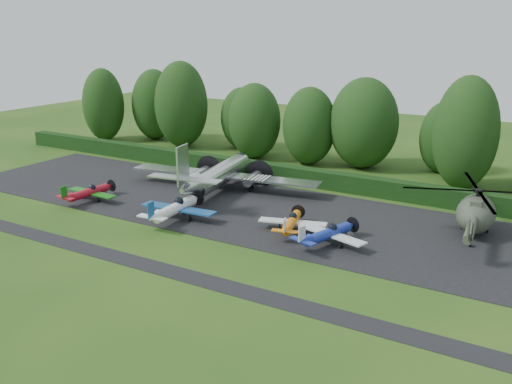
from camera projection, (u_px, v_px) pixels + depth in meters
The scene contains 19 objects.
ground at pixel (192, 241), 49.65m from camera, with size 160.00×160.00×0.00m, color #214814.
apron at pixel (251, 209), 57.89m from camera, with size 70.00×18.00×0.01m, color black.
taxiway_verge at pixel (146, 265), 44.70m from camera, with size 70.00×2.00×0.00m, color black.
hedgerow at pixel (299, 184), 66.97m from camera, with size 90.00×1.60×2.00m, color black.
transport_plane at pixel (218, 175), 63.24m from camera, with size 22.44×17.21×7.19m.
light_plane_red at pixel (89, 192), 60.18m from camera, with size 6.34×6.67×2.44m.
light_plane_white at pixel (175, 208), 54.32m from camera, with size 7.77×8.17×2.98m.
light_plane_orange at pixel (292, 222), 51.32m from camera, with size 6.19×6.51×2.38m.
light_plane_blue at pixel (328, 234), 48.28m from camera, with size 6.70×7.04×2.57m.
helicopter at pixel (476, 211), 50.49m from camera, with size 12.94×15.15×4.17m.
tree_0 at pixel (181, 105), 85.25m from camera, with size 7.96×7.96×12.86m.
tree_1 at pixel (154, 105), 91.00m from camera, with size 7.11×7.11×11.22m.
tree_2 at pixel (103, 105), 90.24m from camera, with size 6.47×6.47×11.42m.
tree_4 at pixel (242, 118), 84.83m from camera, with size 6.24×6.24×9.10m.
tree_6 at pixel (442, 138), 70.99m from camera, with size 5.51×5.51×8.88m.
tree_7 at pixel (309, 126), 75.06m from camera, with size 7.04×7.04×10.26m.
tree_8 at pixel (364, 123), 72.95m from camera, with size 8.80×8.80×11.67m.
tree_9 at pixel (255, 121), 78.33m from camera, with size 7.19×7.19×10.41m.
tree_11 at pixel (466, 133), 63.26m from camera, with size 7.17×7.17×12.84m.
Camera 1 is at (28.39, -37.06, 18.30)m, focal length 40.00 mm.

